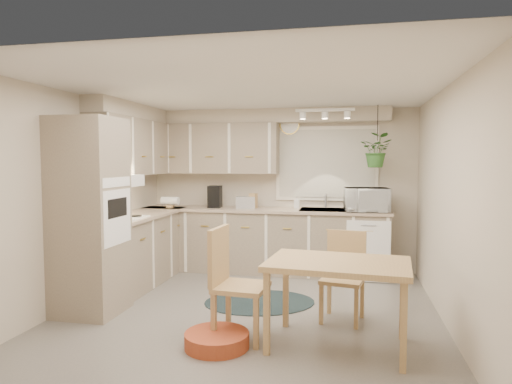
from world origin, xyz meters
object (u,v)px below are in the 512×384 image
dining_table (338,304)px  microwave (366,197)px  braided_rug (260,302)px  pet_bed (217,340)px  chair_back (342,277)px  chair_left (241,284)px

dining_table → microwave: microwave is taller
braided_rug → microwave: microwave is taller
braided_rug → pet_bed: (-0.12, -1.32, 0.06)m
dining_table → braided_rug: (-0.92, 1.09, -0.38)m
chair_back → braided_rug: 1.13m
chair_left → chair_back: 1.12m
braided_rug → pet_bed: size_ratio=2.24×
chair_left → microwave: (1.19, 2.44, 0.62)m
chair_back → braided_rug: (-0.95, 0.42, -0.45)m
braided_rug → pet_bed: pet_bed is taller
chair_back → microwave: size_ratio=1.54×
dining_table → braided_rug: bearing=130.1°
dining_table → microwave: bearing=82.6°
dining_table → pet_bed: size_ratio=2.13×
pet_bed → microwave: size_ratio=0.97×
chair_back → pet_bed: (-1.07, -0.90, -0.39)m
chair_left → braided_rug: (-0.04, 1.08, -0.51)m
pet_bed → microwave: bearing=63.2°
chair_left → pet_bed: bearing=-30.3°
dining_table → microwave: (0.32, 2.45, 0.76)m
chair_left → chair_back: size_ratio=1.13×
chair_left → pet_bed: chair_left is taller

